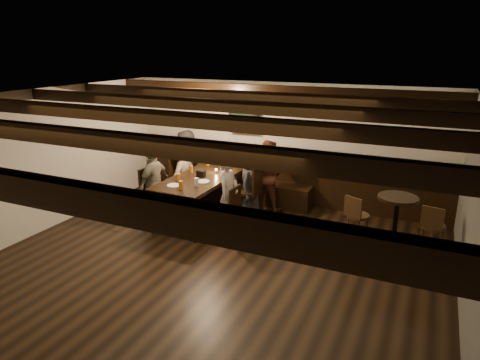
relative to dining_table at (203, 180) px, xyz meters
The scene contains 27 objects.
room 0.82m from the dining_table, 12.65° to the left, with size 7.00×7.00×7.00m.
dining_table is the anchor object (origin of this frame).
chair_left_near 0.95m from the dining_table, 147.42° to the left, with size 0.45×0.45×0.98m.
chair_left_far 0.95m from the dining_table, 148.61° to the right, with size 0.45×0.45×0.98m.
chair_right_near 0.96m from the dining_table, 31.39° to the left, with size 0.45×0.45×0.97m.
chair_right_far 0.97m from the dining_table, 32.68° to the right, with size 0.39×0.39×0.85m.
person_bench_left 1.27m from the dining_table, 134.40° to the left, with size 0.69×0.45×1.42m, color black.
person_bench_centre 1.05m from the dining_table, 89.40° to the left, with size 0.46×0.30×1.27m, color gray.
person_bench_right 1.27m from the dining_table, 44.40° to the left, with size 0.67×0.52×1.37m, color #582D1E.
person_left_near 0.88m from the dining_table, 148.44° to the left, with size 0.85×0.49×1.32m, color gray.
person_left_far 0.88m from the dining_table, 149.63° to the right, with size 0.80×0.33×1.36m, color gray.
person_right_near 0.88m from the dining_table, 30.37° to the left, with size 0.61×0.40×1.26m, color black.
person_right_far 0.88m from the dining_table, 31.56° to the right, with size 0.50×0.33×1.37m, color #BEA6A0.
pint_a 0.77m from the dining_table, 111.20° to the left, with size 0.07×0.07×0.14m, color #BF7219.
pint_b 0.71m from the dining_table, 68.36° to the left, with size 0.07×0.07×0.14m, color #BF7219.
pint_c 0.34m from the dining_table, 160.97° to the left, with size 0.07×0.07×0.14m, color #BF7219.
pint_d 0.39m from the dining_table, 33.09° to the left, with size 0.07×0.07×0.14m, color silver.
pint_e 0.52m from the dining_table, 116.65° to the right, with size 0.07×0.07×0.14m, color #BF7219.
pint_f 0.60m from the dining_table, 70.61° to the right, with size 0.07×0.07×0.14m, color silver.
pint_g 0.81m from the dining_table, 87.02° to the right, with size 0.07×0.07×0.14m, color #BF7219.
plate_near 0.72m from the dining_table, 102.69° to the right, with size 0.24×0.24×0.01m, color white.
plate_far 0.36m from the dining_table, 59.63° to the right, with size 0.24×0.24×0.01m, color white.
condiment_caddy 0.14m from the dining_table, 90.60° to the right, with size 0.15×0.10×0.12m, color black.
candle 0.34m from the dining_table, 67.60° to the left, with size 0.05×0.05×0.05m, color beige.
high_top_table 3.39m from the dining_table, ahead, with size 0.57×0.57×1.01m.
bar_stool_left 2.94m from the dining_table, 10.29° to the right, with size 0.36×0.37×1.02m.
bar_stool_right 3.91m from the dining_table, ahead, with size 0.33×0.35×1.02m.
Camera 1 is at (2.68, -4.41, 3.04)m, focal length 32.00 mm.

